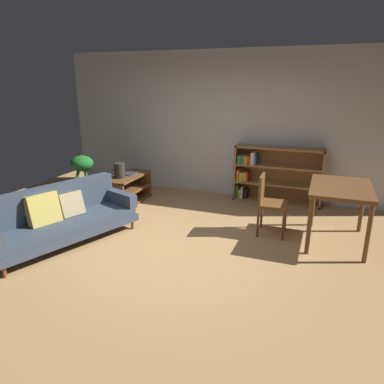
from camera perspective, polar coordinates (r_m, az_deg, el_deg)
ground_plane at (r=4.75m, az=-2.91°, el=-9.41°), size 8.16×8.16×0.00m
back_wall_panel at (r=6.85m, az=6.14°, el=10.62°), size 6.80×0.10×2.70m
fabric_couch at (r=5.20m, az=-20.52°, el=-3.78°), size 1.40×2.16×0.77m
media_console at (r=6.58m, az=-10.29°, el=0.45°), size 0.44×1.02×0.52m
open_laptop at (r=6.65m, az=-10.48°, el=3.15°), size 0.41×0.31×0.09m
desk_speaker at (r=6.36m, az=-11.56°, el=3.41°), size 0.19×0.19×0.26m
potted_floor_plant at (r=7.06m, az=-17.15°, el=3.20°), size 0.43×0.52×0.83m
dining_table at (r=5.14m, az=22.70°, el=-0.14°), size 0.78×1.13×0.81m
dining_chair_near at (r=5.21m, az=12.17°, el=-1.37°), size 0.40×0.42×0.87m
bookshelf at (r=6.67m, az=12.83°, el=2.79°), size 1.57×0.30×1.02m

